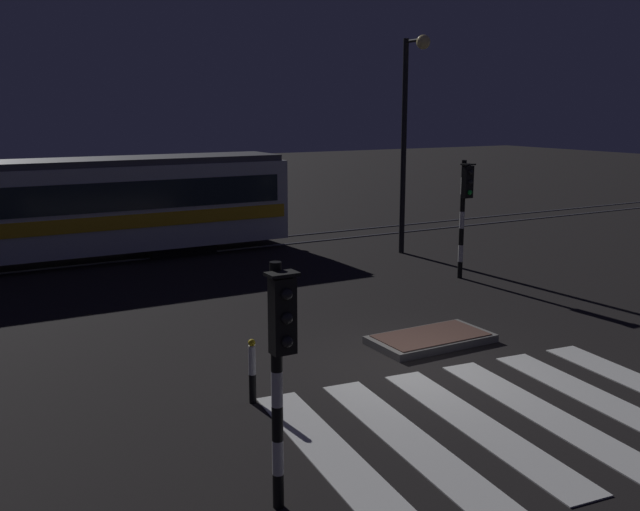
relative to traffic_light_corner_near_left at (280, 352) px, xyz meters
The scene contains 10 objects.
ground_plane 5.81m from the traffic_light_corner_near_left, 37.52° to the left, with size 120.00×120.00×0.00m, color black.
rail_near 16.25m from the traffic_light_corner_near_left, 74.48° to the left, with size 80.00×0.12×0.03m, color #59595E.
rail_far 17.63m from the traffic_light_corner_near_left, 75.74° to the left, with size 80.00×0.12×0.03m, color #59595E.
crosswalk_zebra 4.80m from the traffic_light_corner_near_left, ahead, with size 7.34×5.44×0.02m.
traffic_island 7.24m from the traffic_light_corner_near_left, 36.93° to the left, with size 2.55×1.33×0.18m.
traffic_light_corner_near_left is the anchor object (origin of this frame).
traffic_light_corner_far_right 13.01m from the traffic_light_corner_near_left, 39.99° to the left, with size 0.36×0.42×3.40m.
street_lamp_trackside_right 16.27m from the traffic_light_corner_near_left, 48.46° to the left, with size 0.44×1.21×7.05m.
tram 16.26m from the traffic_light_corner_near_left, 91.55° to the left, with size 16.52×2.58×4.15m.
bollard_island_edge 3.66m from the traffic_light_corner_near_left, 71.79° to the left, with size 0.12×0.12×1.11m.
Camera 1 is at (-7.84, -10.50, 4.84)m, focal length 40.37 mm.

